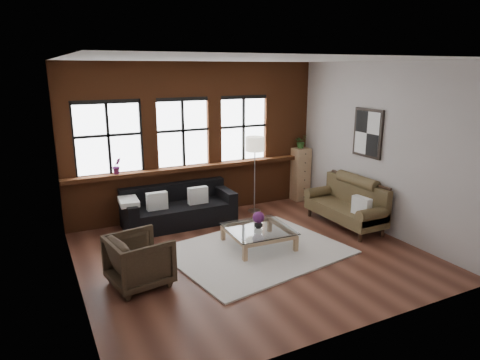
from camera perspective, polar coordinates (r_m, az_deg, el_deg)
name	(u,v)px	position (r m, az deg, el deg)	size (l,w,h in m)	color
floor	(251,254)	(7.40, 1.41, -9.80)	(5.50, 5.50, 0.00)	#4E271C
ceiling	(252,59)	(6.74, 1.59, 15.80)	(5.50, 5.50, 0.00)	white
wall_back	(196,140)	(9.14, -5.94, 5.38)	(5.50, 5.50, 0.00)	#AFA8A3
wall_front	(358,205)	(4.91, 15.40, -3.29)	(5.50, 5.50, 0.00)	#AFA8A3
wall_left	(69,182)	(6.13, -21.80, -0.25)	(5.00, 5.00, 0.00)	#AFA8A3
wall_right	(379,148)	(8.52, 18.08, 4.05)	(5.00, 5.00, 0.00)	#AFA8A3
brick_backwall	(197,140)	(9.08, -5.81, 5.32)	(5.50, 0.12, 3.20)	brown
sill_ledge	(199,167)	(9.11, -5.51, 1.76)	(5.50, 0.30, 0.08)	brown
window_left	(108,139)	(8.60, -17.16, 5.23)	(1.38, 0.10, 1.50)	black
window_mid	(183,134)	(8.97, -7.66, 6.12)	(1.38, 0.10, 1.50)	black
window_right	(243,130)	(9.51, 0.39, 6.74)	(1.38, 0.10, 1.50)	black
wall_poster	(368,133)	(8.67, 16.68, 6.01)	(0.05, 0.74, 0.94)	black
shag_rug	(256,251)	(7.48, 2.18, -9.40)	(2.84, 2.23, 0.03)	beige
dark_sofa	(179,206)	(8.67, -8.12, -3.39)	(2.21, 0.89, 0.80)	black
pillow_a	(157,201)	(8.39, -11.01, -2.76)	(0.40, 0.14, 0.34)	silver
pillow_b	(198,195)	(8.64, -5.64, -2.04)	(0.40, 0.14, 0.34)	silver
vintage_settee	(345,203)	(8.73, 13.82, -2.98)	(0.80, 1.81, 0.96)	#4C3E23
pillow_settee	(362,206)	(8.26, 15.90, -3.35)	(0.14, 0.38, 0.34)	silver
armchair	(140,260)	(6.45, -13.25, -10.39)	(0.81, 0.83, 0.76)	#2D2216
coffee_table	(258,238)	(7.62, 2.45, -7.68)	(1.08, 1.08, 0.36)	tan
vase	(258,224)	(7.52, 2.48, -5.86)	(0.15, 0.15, 0.16)	#B2B2B2
flowers	(259,217)	(7.48, 2.49, -5.00)	(0.21, 0.21, 0.21)	#622161
drawer_chest	(300,174)	(10.28, 7.96, 0.82)	(0.38, 0.38, 1.25)	tan
potted_plant_top	(301,141)	(10.13, 8.11, 5.10)	(0.28, 0.24, 0.31)	#2D5923
floor_lamp	(255,172)	(9.22, 1.97, 1.12)	(0.40, 0.40, 1.81)	#A5A5A8
sill_plant	(117,166)	(8.59, -16.11, 1.81)	(0.17, 0.14, 0.32)	#622161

